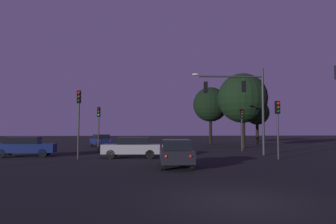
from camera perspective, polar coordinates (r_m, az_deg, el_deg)
The scene contains 13 objects.
ground_plane at distance 33.60m, azimuth -0.45°, elevation -6.80°, with size 168.00×168.00×0.00m, color black.
traffic_signal_mast_arm at distance 26.59m, azimuth 13.54°, elevation 2.74°, with size 5.97×0.49×7.17m.
traffic_light_corner_left at distance 23.21m, azimuth -15.88°, elevation 0.21°, with size 0.34×0.37×4.86m.
traffic_light_corner_right at distance 23.42m, azimuth 19.29°, elevation -1.00°, with size 0.33×0.37×4.09m.
traffic_light_median at distance 29.31m, azimuth -12.46°, elevation -1.46°, with size 0.32×0.36×4.16m.
traffic_light_far_side at distance 31.43m, azimuth 13.26°, elevation -1.65°, with size 0.31×0.36×4.09m.
car_nearside_lane at distance 17.44m, azimuth 1.43°, elevation -7.41°, with size 1.92×4.05×1.52m.
car_crossing_left at distance 23.47m, azimuth -6.57°, elevation -6.33°, with size 4.40×2.05×1.52m.
car_crossing_right at distance 26.79m, azimuth -24.56°, elevation -5.68°, with size 4.60×2.06×1.52m.
car_far_lane at distance 39.91m, azimuth -12.08°, elevation -5.04°, with size 3.21×4.53×1.52m.
tree_behind_sign at distance 37.63m, azimuth 13.37°, elevation 2.44°, with size 5.77×5.77×8.66m.
tree_left_far at distance 46.26m, azimuth 15.84°, elevation -0.15°, with size 3.47×3.47×6.28m.
tree_center_horizon at distance 46.35m, azimuth 7.70°, elevation 1.34°, with size 5.05×5.05×8.34m.
Camera 1 is at (-2.88, -8.91, 2.03)m, focal length 33.59 mm.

